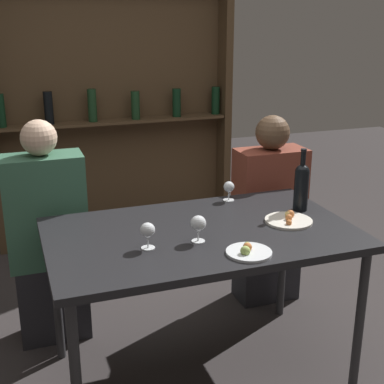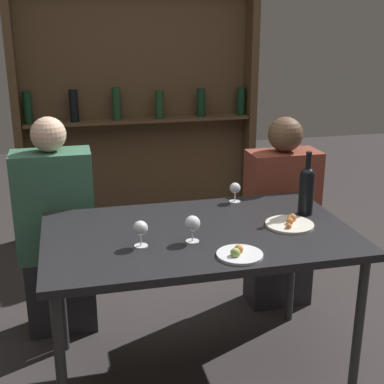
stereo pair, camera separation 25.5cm
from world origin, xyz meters
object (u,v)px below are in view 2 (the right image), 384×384
(wine_glass_1, at_px, (140,229))
(seated_person_right, at_px, (281,219))
(wine_glass_0, at_px, (235,189))
(food_plate_0, at_px, (290,223))
(wine_glass_2, at_px, (192,224))
(food_plate_1, at_px, (239,254))
(seated_person_left, at_px, (57,235))
(wine_bottle, at_px, (307,188))

(wine_glass_1, height_order, seated_person_right, seated_person_right)
(wine_glass_0, bearing_deg, food_plate_0, -68.54)
(wine_glass_2, distance_m, food_plate_0, 0.51)
(food_plate_1, bearing_deg, wine_glass_0, 73.73)
(seated_person_left, bearing_deg, wine_bottle, -22.03)
(wine_glass_1, distance_m, seated_person_right, 1.22)
(wine_glass_1, distance_m, food_plate_1, 0.43)
(wine_glass_0, bearing_deg, seated_person_left, 165.65)
(wine_bottle, xyz_separation_m, seated_person_right, (0.09, 0.50, -0.36))
(wine_glass_0, distance_m, food_plate_1, 0.69)
(wine_glass_0, height_order, food_plate_0, wine_glass_0)
(wine_glass_2, height_order, seated_person_left, seated_person_left)
(wine_glass_0, relative_size, seated_person_right, 0.09)
(wine_glass_0, height_order, seated_person_left, seated_person_left)
(seated_person_left, xyz_separation_m, seated_person_right, (1.32, 0.00, -0.03))
(wine_glass_1, relative_size, wine_glass_2, 0.96)
(wine_glass_0, bearing_deg, food_plate_1, -106.27)
(seated_person_left, bearing_deg, wine_glass_2, -49.70)
(wine_bottle, bearing_deg, wine_glass_2, -161.81)
(seated_person_right, bearing_deg, wine_glass_1, -143.46)
(wine_bottle, bearing_deg, food_plate_0, -136.97)
(food_plate_0, height_order, food_plate_1, same)
(wine_glass_2, xyz_separation_m, food_plate_0, (0.50, 0.08, -0.07))
(wine_bottle, distance_m, seated_person_left, 1.38)
(wine_glass_0, relative_size, food_plate_0, 0.47)
(seated_person_right, bearing_deg, seated_person_left, 180.00)
(wine_glass_0, relative_size, wine_glass_2, 0.88)
(wine_glass_1, relative_size, seated_person_right, 0.10)
(wine_glass_0, xyz_separation_m, wine_glass_1, (-0.57, -0.46, 0.01))
(wine_glass_1, relative_size, food_plate_0, 0.51)
(food_plate_0, bearing_deg, seated_person_right, 70.24)
(food_plate_0, distance_m, seated_person_left, 1.28)
(food_plate_0, bearing_deg, wine_glass_0, 111.46)
(wine_glass_1, bearing_deg, seated_person_left, 117.82)
(wine_bottle, distance_m, wine_glass_0, 0.39)
(wine_glass_2, xyz_separation_m, seated_person_left, (-0.60, 0.71, -0.28))
(wine_glass_1, height_order, wine_glass_2, wine_glass_2)
(wine_bottle, height_order, wine_glass_1, wine_bottle)
(seated_person_right, bearing_deg, wine_bottle, -100.03)
(wine_glass_1, relative_size, seated_person_left, 0.09)
(food_plate_0, bearing_deg, wine_glass_1, -173.92)
(wine_bottle, bearing_deg, seated_person_left, 157.97)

